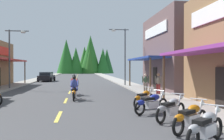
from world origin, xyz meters
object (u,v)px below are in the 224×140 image
Objects in this scene: motorcycle_parked_right_2 at (171,108)px; pedestrian_browsing at (158,83)px; motorcycle_parked_right_1 at (190,117)px; motorcycle_parked_right_3 at (151,103)px; motorcycle_parked_right_0 at (206,127)px; pedestrian_by_shop at (146,82)px; rider_cruising_trailing at (74,86)px; streetlamp_right at (122,49)px; rider_cruising_lead at (74,90)px; parked_car_curbside at (47,77)px; motorcycle_parked_right_4 at (144,98)px; streetlamp_left at (13,50)px.

pedestrian_browsing is at bearing 36.03° from motorcycle_parked_right_2.
motorcycle_parked_right_3 is at bearing 59.67° from motorcycle_parked_right_1.
motorcycle_parked_right_1 is 1.68m from motorcycle_parked_right_2.
pedestrian_browsing reaches higher than motorcycle_parked_right_0.
motorcycle_parked_right_0 and motorcycle_parked_right_2 have the same top height.
rider_cruising_trailing is at bearing 109.75° from pedestrian_by_shop.
motorcycle_parked_right_0 is (-1.23, -20.78, -3.67)m from streetlamp_right.
rider_cruising_lead is 6.32m from pedestrian_browsing.
motorcycle_parked_right_1 is 1.14× the size of pedestrian_by_shop.
pedestrian_by_shop is (2.02, 13.71, 0.41)m from motorcycle_parked_right_0.
motorcycle_parked_right_0 is 1.11× the size of pedestrian_by_shop.
motorcycle_parked_right_2 is 29.93m from parked_car_curbside.
pedestrian_browsing reaches higher than motorcycle_parked_right_4.
pedestrian_browsing is (2.36, 11.37, 0.48)m from motorcycle_parked_right_0.
pedestrian_by_shop is (1.85, 10.70, 0.41)m from motorcycle_parked_right_2.
pedestrian_browsing is at bearing 18.54° from motorcycle_parked_right_4.
motorcycle_parked_right_3 is at bearing 62.10° from motorcycle_parked_right_2.
rider_cruising_lead is at bearing 80.83° from motorcycle_parked_right_2.
parked_car_curbside reaches higher than motorcycle_parked_right_0.
rider_cruising_lead is (-4.97, -11.03, -3.50)m from streetlamp_right.
motorcycle_parked_right_2 is at bearing 48.81° from motorcycle_parked_right_0.
motorcycle_parked_right_4 is (-0.23, 4.97, 0.00)m from motorcycle_parked_right_1.
rider_cruising_lead is (-3.71, 3.45, 0.17)m from motorcycle_parked_right_4.
streetlamp_left is 14.15m from pedestrian_browsing.
motorcycle_parked_right_1 is 3.28m from motorcycle_parked_right_3.
motorcycle_parked_right_4 is 0.97× the size of pedestrian_browsing.
rider_cruising_trailing reaches higher than motorcycle_parked_right_2.
motorcycle_parked_right_1 is at bearing -128.56° from motorcycle_parked_right_2.
motorcycle_parked_right_0 is 1.02× the size of motorcycle_parked_right_2.
motorcycle_parked_right_0 is at bearing -134.40° from motorcycle_parked_right_1.
streetlamp_right is 3.66× the size of motorcycle_parked_right_0.
parked_car_curbside is at bearing 84.76° from streetlamp_left.
rider_cruising_trailing is (-4.04, 11.18, 0.17)m from motorcycle_parked_right_1.
motorcycle_parked_right_2 is 1.61m from motorcycle_parked_right_3.
motorcycle_parked_right_3 is 28.33m from parked_car_curbside.
pedestrian_by_shop is (1.83, 12.38, 0.41)m from motorcycle_parked_right_1.
parked_car_curbside is (-9.72, 10.88, -3.47)m from streetlamp_right.
streetlamp_right is 3.58× the size of motorcycle_parked_right_1.
motorcycle_parked_right_0 is 0.40× the size of parked_car_curbside.
streetlamp_left is 3.30× the size of motorcycle_parked_right_2.
rider_cruising_lead reaches higher than motorcycle_parked_right_0.
motorcycle_parked_right_4 is at bearing -94.99° from streetlamp_right.
rider_cruising_lead is (-3.91, 6.74, 0.17)m from motorcycle_parked_right_2.
streetlamp_left is 10.81m from rider_cruising_lead.
motorcycle_parked_right_2 is 10.87m from pedestrian_by_shop.
parked_car_curbside is (-8.66, 28.65, 0.20)m from motorcycle_parked_right_2.
motorcycle_parked_right_2 is 1.10× the size of pedestrian_by_shop.
motorcycle_parked_right_4 is at bearing -50.85° from streetlamp_left.
rider_cruising_trailing is (-4.01, 9.49, 0.17)m from motorcycle_parked_right_2.
rider_cruising_trailing is at bearing 84.73° from motorcycle_parked_right_3.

